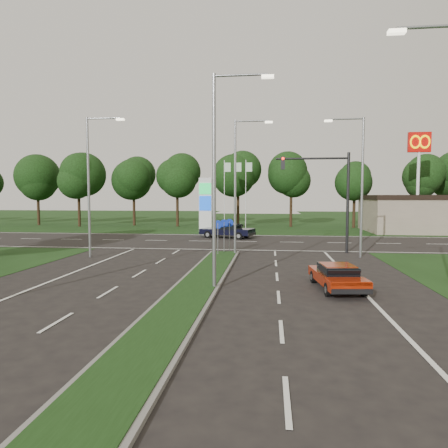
# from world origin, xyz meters

# --- Properties ---
(ground) EXTENTS (160.00, 160.00, 0.00)m
(ground) POSITION_xyz_m (0.00, 0.00, 0.00)
(ground) COLOR black
(ground) RESTS_ON ground
(verge_far) EXTENTS (160.00, 50.00, 0.02)m
(verge_far) POSITION_xyz_m (0.00, 55.00, 0.00)
(verge_far) COLOR black
(verge_far) RESTS_ON ground
(cross_road) EXTENTS (160.00, 12.00, 0.02)m
(cross_road) POSITION_xyz_m (0.00, 24.00, 0.00)
(cross_road) COLOR black
(cross_road) RESTS_ON ground
(median_kerb) EXTENTS (2.00, 26.00, 0.12)m
(median_kerb) POSITION_xyz_m (0.00, 4.00, 0.06)
(median_kerb) COLOR slate
(median_kerb) RESTS_ON ground
(commercial_building) EXTENTS (16.00, 9.00, 4.00)m
(commercial_building) POSITION_xyz_m (22.00, 36.00, 2.00)
(commercial_building) COLOR gray
(commercial_building) RESTS_ON ground
(streetlight_median_near) EXTENTS (2.53, 0.22, 9.00)m
(streetlight_median_near) POSITION_xyz_m (1.00, 6.00, 5.08)
(streetlight_median_near) COLOR gray
(streetlight_median_near) RESTS_ON ground
(streetlight_median_far) EXTENTS (2.53, 0.22, 9.00)m
(streetlight_median_far) POSITION_xyz_m (1.00, 16.00, 5.08)
(streetlight_median_far) COLOR gray
(streetlight_median_far) RESTS_ON ground
(streetlight_left_far) EXTENTS (2.53, 0.22, 9.00)m
(streetlight_left_far) POSITION_xyz_m (-8.30, 14.00, 5.08)
(streetlight_left_far) COLOR gray
(streetlight_left_far) RESTS_ON ground
(streetlight_right_far) EXTENTS (2.53, 0.22, 9.00)m
(streetlight_right_far) POSITION_xyz_m (8.80, 16.00, 5.08)
(streetlight_right_far) COLOR gray
(streetlight_right_far) RESTS_ON ground
(traffic_signal) EXTENTS (5.10, 0.42, 7.00)m
(traffic_signal) POSITION_xyz_m (7.19, 18.00, 4.65)
(traffic_signal) COLOR black
(traffic_signal) RESTS_ON ground
(median_signs) EXTENTS (1.16, 1.76, 2.38)m
(median_signs) POSITION_xyz_m (0.00, 16.40, 1.71)
(median_signs) COLOR gray
(median_signs) RESTS_ON ground
(gas_pylon) EXTENTS (5.80, 1.26, 8.00)m
(gas_pylon) POSITION_xyz_m (-3.79, 33.05, 3.20)
(gas_pylon) COLOR silver
(gas_pylon) RESTS_ON ground
(mcdonalds_sign) EXTENTS (2.20, 0.47, 10.40)m
(mcdonalds_sign) POSITION_xyz_m (18.00, 31.97, 7.99)
(mcdonalds_sign) COLOR silver
(mcdonalds_sign) RESTS_ON ground
(treeline_far) EXTENTS (6.00, 6.00, 9.90)m
(treeline_far) POSITION_xyz_m (0.10, 39.93, 6.83)
(treeline_far) COLOR black
(treeline_far) RESTS_ON ground
(red_sedan) EXTENTS (2.07, 4.09, 1.08)m
(red_sedan) POSITION_xyz_m (6.00, 6.67, 0.58)
(red_sedan) COLOR #A12108
(red_sedan) RESTS_ON ground
(navy_sedan) EXTENTS (5.34, 3.44, 1.36)m
(navy_sedan) POSITION_xyz_m (-0.88, 26.90, 0.73)
(navy_sedan) COLOR black
(navy_sedan) RESTS_ON ground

